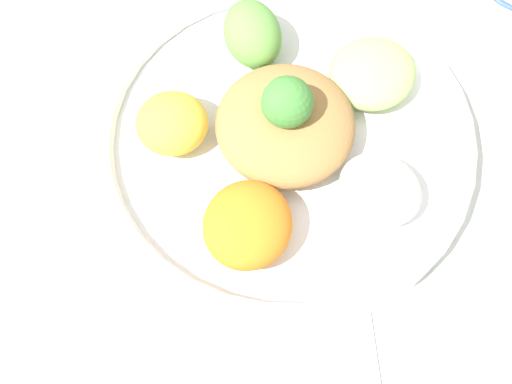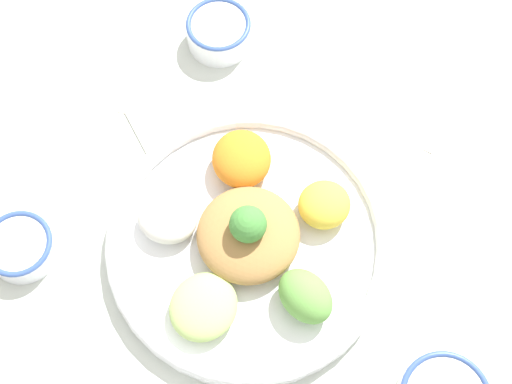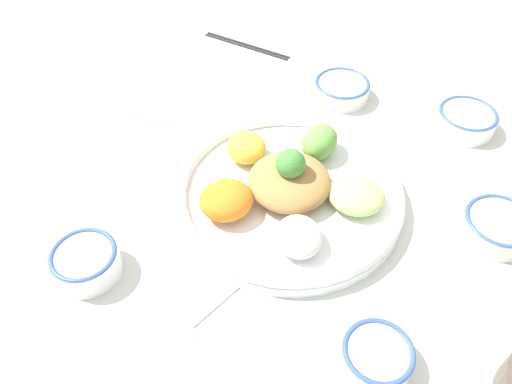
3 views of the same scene
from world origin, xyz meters
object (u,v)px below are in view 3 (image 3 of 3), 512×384
at_px(sauce_bowl_red, 86,262).
at_px(serving_spoon_main, 175,123).
at_px(rice_bowl_plain, 466,120).
at_px(rice_bowl_blue, 377,356).
at_px(serving_spoon_extra, 195,320).
at_px(sauce_bowl_dark, 342,89).
at_px(sauce_bowl_far, 498,226).
at_px(salad_platter, 288,190).
at_px(chopsticks_pair_near, 246,45).

bearing_deg(sauce_bowl_red, serving_spoon_main, -161.88).
bearing_deg(rice_bowl_plain, serving_spoon_main, -59.02).
relative_size(rice_bowl_blue, serving_spoon_main, 0.67).
bearing_deg(serving_spoon_extra, serving_spoon_main, 54.07).
bearing_deg(rice_bowl_plain, rice_bowl_blue, 4.76).
bearing_deg(serving_spoon_extra, rice_bowl_plain, -5.51).
bearing_deg(sauce_bowl_dark, sauce_bowl_far, 61.62).
bearing_deg(rice_bowl_blue, serving_spoon_extra, -71.59).
distance_m(sauce_bowl_dark, rice_bowl_plain, 0.24).
bearing_deg(rice_bowl_plain, salad_platter, -29.22).
xyz_separation_m(sauce_bowl_red, chopsticks_pair_near, (-0.63, -0.15, -0.02)).
bearing_deg(chopsticks_pair_near, serving_spoon_extra, 114.79).
xyz_separation_m(sauce_bowl_red, sauce_bowl_dark, (-0.58, 0.12, -0.00)).
relative_size(sauce_bowl_red, rice_bowl_plain, 0.88).
distance_m(salad_platter, serving_spoon_extra, 0.26).
bearing_deg(sauce_bowl_red, serving_spoon_extra, 95.85).
relative_size(sauce_bowl_red, chopsticks_pair_near, 0.44).
height_order(sauce_bowl_dark, serving_spoon_main, sauce_bowl_dark).
relative_size(chopsticks_pair_near, serving_spoon_main, 1.62).
bearing_deg(sauce_bowl_dark, rice_bowl_blue, 30.27).
height_order(salad_platter, sauce_bowl_far, salad_platter).
xyz_separation_m(rice_bowl_blue, chopsticks_pair_near, (-0.54, -0.55, -0.02)).
xyz_separation_m(salad_platter, serving_spoon_extra, (0.26, 0.00, -0.02)).
xyz_separation_m(chopsticks_pair_near, serving_spoon_main, (0.31, 0.04, -0.00)).
height_order(sauce_bowl_dark, chopsticks_pair_near, sauce_bowl_dark).
distance_m(sauce_bowl_red, serving_spoon_extra, 0.18).
height_order(rice_bowl_blue, serving_spoon_extra, rice_bowl_blue).
xyz_separation_m(salad_platter, chopsticks_pair_near, (-0.36, -0.32, -0.02)).
bearing_deg(sauce_bowl_far, rice_bowl_plain, -152.83).
distance_m(serving_spoon_main, serving_spoon_extra, 0.42).
distance_m(rice_bowl_blue, serving_spoon_main, 0.56).
bearing_deg(salad_platter, rice_bowl_blue, 51.83).
height_order(sauce_bowl_red, serving_spoon_main, sauce_bowl_red).
distance_m(sauce_bowl_far, chopsticks_pair_near, 0.67).
xyz_separation_m(sauce_bowl_dark, serving_spoon_extra, (0.56, 0.06, -0.02)).
relative_size(salad_platter, rice_bowl_plain, 3.43).
relative_size(rice_bowl_blue, serving_spoon_extra, 0.70).
distance_m(rice_bowl_blue, sauce_bowl_dark, 0.56).
xyz_separation_m(rice_bowl_blue, serving_spoon_main, (-0.24, -0.51, -0.02)).
height_order(salad_platter, serving_spoon_extra, salad_platter).
bearing_deg(serving_spoon_main, sauce_bowl_red, 89.94).
xyz_separation_m(sauce_bowl_dark, rice_bowl_plain, (-0.03, 0.24, 0.00)).
bearing_deg(chopsticks_pair_near, serving_spoon_main, 94.29).
relative_size(sauce_bowl_dark, sauce_bowl_far, 1.03).
bearing_deg(sauce_bowl_dark, salad_platter, 9.59).
bearing_deg(salad_platter, rice_bowl_plain, 150.78).
bearing_deg(serving_spoon_extra, sauce_bowl_far, -27.58).
relative_size(sauce_bowl_red, rice_bowl_blue, 1.05).
height_order(sauce_bowl_far, serving_spoon_main, sauce_bowl_far).
relative_size(rice_bowl_blue, chopsticks_pair_near, 0.41).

